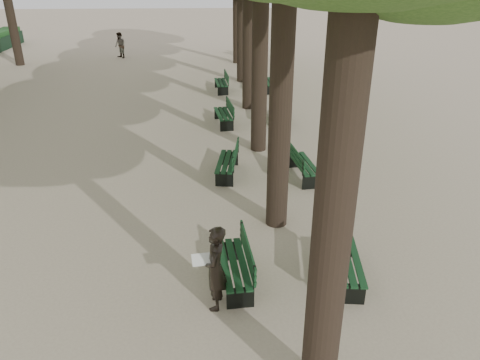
{
  "coord_description": "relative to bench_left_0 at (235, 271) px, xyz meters",
  "views": [
    {
      "loc": [
        0.06,
        -7.0,
        5.93
      ],
      "look_at": [
        0.6,
        3.0,
        1.2
      ],
      "focal_mm": 35.0,
      "sensor_mm": 36.0,
      "label": 1
    }
  ],
  "objects": [
    {
      "name": "bench_right_2",
      "position": [
        2.27,
        10.26,
        0.0
      ],
      "size": [
        0.59,
        1.8,
        0.92
      ],
      "color": "black",
      "rests_on": "ground"
    },
    {
      "name": "bench_left_0",
      "position": [
        0.0,
        0.0,
        0.0
      ],
      "size": [
        0.73,
        1.84,
        0.92
      ],
      "color": "black",
      "rests_on": "ground"
    },
    {
      "name": "man_with_map",
      "position": [
        -0.38,
        -0.69,
        0.58
      ],
      "size": [
        0.64,
        0.72,
        1.7
      ],
      "color": "black",
      "rests_on": "ground"
    },
    {
      "name": "bench_left_2",
      "position": [
        -0.0,
        10.01,
        0.0
      ],
      "size": [
        0.8,
        1.86,
        0.92
      ],
      "color": "black",
      "rests_on": "ground"
    },
    {
      "name": "pedestrian_a",
      "position": [
        -6.49,
        24.27,
        0.55
      ],
      "size": [
        0.77,
        0.81,
        1.64
      ],
      "primitive_type": "imported",
      "rotation": [
        0.0,
        0.0,
        5.44
      ],
      "color": "#262628",
      "rests_on": "ground"
    },
    {
      "name": "bench_right_1",
      "position": [
        2.27,
        4.92,
        0.0
      ],
      "size": [
        0.79,
        1.86,
        0.92
      ],
      "color": "black",
      "rests_on": "ground"
    },
    {
      "name": "bench_left_1",
      "position": [
        -0.0,
        5.22,
        0.0
      ],
      "size": [
        0.81,
        1.86,
        0.92
      ],
      "color": "black",
      "rests_on": "ground"
    },
    {
      "name": "pedestrian_c",
      "position": [
        2.61,
        23.82,
        0.66
      ],
      "size": [
        1.05,
        1.03,
        1.87
      ],
      "primitive_type": "imported",
      "rotation": [
        0.0,
        0.0,
        2.37
      ],
      "color": "#262628",
      "rests_on": "ground"
    },
    {
      "name": "bench_right_3",
      "position": [
        2.27,
        15.22,
        0.0
      ],
      "size": [
        0.59,
        1.81,
        0.92
      ],
      "color": "black",
      "rests_on": "ground"
    },
    {
      "name": "bench_left_3",
      "position": [
        0.0,
        15.2,
        0.0
      ],
      "size": [
        0.72,
        1.84,
        0.92
      ],
      "color": "black",
      "rests_on": "ground"
    },
    {
      "name": "ground",
      "position": [
        -0.37,
        -0.7,
        -0.27
      ],
      "size": [
        120.0,
        120.0,
        0.0
      ],
      "primitive_type": "plane",
      "color": "tan",
      "rests_on": "ground"
    },
    {
      "name": "pedestrian_b",
      "position": [
        2.22,
        23.48,
        0.55
      ],
      "size": [
        1.12,
        0.62,
        1.65
      ],
      "primitive_type": "imported",
      "rotation": [
        0.0,
        0.0,
        2.85
      ],
      "color": "#262628",
      "rests_on": "ground"
    },
    {
      "name": "bench_right_0",
      "position": [
        2.27,
        0.0,
        0.0
      ],
      "size": [
        0.78,
        1.85,
        0.92
      ],
      "color": "black",
      "rests_on": "ground"
    }
  ]
}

